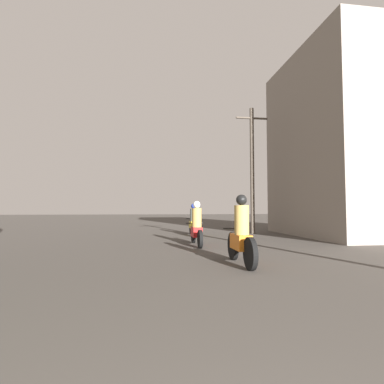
{
  "coord_description": "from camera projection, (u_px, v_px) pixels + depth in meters",
  "views": [
    {
      "loc": [
        -0.5,
        0.36,
        1.26
      ],
      "look_at": [
        2.01,
        18.19,
        2.22
      ],
      "focal_mm": 28.0,
      "sensor_mm": 36.0,
      "label": 1
    }
  ],
  "objects": [
    {
      "name": "building_right_near",
      "position": [
        352.0,
        145.0,
        13.86
      ],
      "size": [
        5.5,
        6.72,
        8.36
      ],
      "color": "gray",
      "rests_on": "ground_plane"
    },
    {
      "name": "motorcycle_orange",
      "position": [
        241.0,
        236.0,
        6.65
      ],
      "size": [
        0.6,
        1.93,
        1.56
      ],
      "rotation": [
        0.0,
        0.0,
        0.16
      ],
      "color": "black",
      "rests_on": "ground_plane"
    },
    {
      "name": "motorcycle_yellow",
      "position": [
        193.0,
        223.0,
        13.66
      ],
      "size": [
        0.6,
        2.12,
        1.46
      ],
      "rotation": [
        0.0,
        0.0,
        0.1
      ],
      "color": "black",
      "rests_on": "ground_plane"
    },
    {
      "name": "motorcycle_red",
      "position": [
        197.0,
        227.0,
        10.08
      ],
      "size": [
        0.6,
        2.04,
        1.49
      ],
      "rotation": [
        0.0,
        0.0,
        0.11
      ],
      "color": "black",
      "rests_on": "ground_plane"
    },
    {
      "name": "utility_pole_far",
      "position": [
        252.0,
        167.0,
        14.77
      ],
      "size": [
        1.6,
        0.2,
        6.23
      ],
      "color": "#4C4238",
      "rests_on": "ground_plane"
    }
  ]
}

